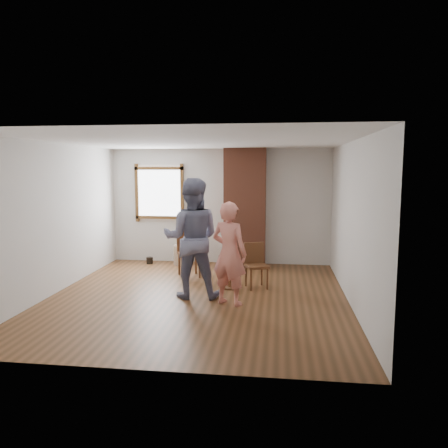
{
  "coord_description": "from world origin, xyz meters",
  "views": [
    {
      "loc": [
        1.35,
        -7.08,
        2.17
      ],
      "look_at": [
        0.35,
        0.8,
        1.15
      ],
      "focal_mm": 35.0,
      "sensor_mm": 36.0,
      "label": 1
    }
  ],
  "objects_px": {
    "dining_chair_right": "(256,263)",
    "side_table": "(230,267)",
    "stoneware_crock": "(181,255)",
    "person_pink": "(229,253)",
    "man": "(192,238)",
    "dining_chair_left": "(188,250)"
  },
  "relations": [
    {
      "from": "dining_chair_right",
      "to": "man",
      "type": "xyz_separation_m",
      "value": [
        -1.03,
        -0.74,
        0.55
      ]
    },
    {
      "from": "dining_chair_right",
      "to": "man",
      "type": "bearing_deg",
      "value": -165.57
    },
    {
      "from": "dining_chair_right",
      "to": "side_table",
      "type": "relative_size",
      "value": 1.36
    },
    {
      "from": "dining_chair_left",
      "to": "dining_chair_right",
      "type": "relative_size",
      "value": 1.13
    },
    {
      "from": "person_pink",
      "to": "dining_chair_right",
      "type": "bearing_deg",
      "value": -85.44
    },
    {
      "from": "side_table",
      "to": "man",
      "type": "relative_size",
      "value": 0.3
    },
    {
      "from": "side_table",
      "to": "person_pink",
      "type": "distance_m",
      "value": 1.01
    },
    {
      "from": "dining_chair_left",
      "to": "man",
      "type": "distance_m",
      "value": 1.57
    },
    {
      "from": "dining_chair_right",
      "to": "side_table",
      "type": "xyz_separation_m",
      "value": [
        -0.46,
        -0.16,
        -0.05
      ]
    },
    {
      "from": "side_table",
      "to": "stoneware_crock",
      "type": "bearing_deg",
      "value": 125.88
    },
    {
      "from": "person_pink",
      "to": "dining_chair_left",
      "type": "bearing_deg",
      "value": -36.44
    },
    {
      "from": "side_table",
      "to": "person_pink",
      "type": "bearing_deg",
      "value": -83.91
    },
    {
      "from": "side_table",
      "to": "dining_chair_left",
      "type": "bearing_deg",
      "value": 137.71
    },
    {
      "from": "stoneware_crock",
      "to": "man",
      "type": "height_order",
      "value": "man"
    },
    {
      "from": "stoneware_crock",
      "to": "man",
      "type": "relative_size",
      "value": 0.22
    },
    {
      "from": "stoneware_crock",
      "to": "dining_chair_right",
      "type": "xyz_separation_m",
      "value": [
        1.77,
        -1.65,
        0.23
      ]
    },
    {
      "from": "dining_chair_left",
      "to": "person_pink",
      "type": "xyz_separation_m",
      "value": [
        1.04,
        -1.77,
        0.31
      ]
    },
    {
      "from": "dining_chair_right",
      "to": "dining_chair_left",
      "type": "bearing_deg",
      "value": 132.08
    },
    {
      "from": "stoneware_crock",
      "to": "man",
      "type": "bearing_deg",
      "value": -72.91
    },
    {
      "from": "side_table",
      "to": "man",
      "type": "height_order",
      "value": "man"
    },
    {
      "from": "side_table",
      "to": "person_pink",
      "type": "xyz_separation_m",
      "value": [
        0.1,
        -0.91,
        0.42
      ]
    },
    {
      "from": "stoneware_crock",
      "to": "dining_chair_right",
      "type": "height_order",
      "value": "dining_chair_right"
    }
  ]
}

